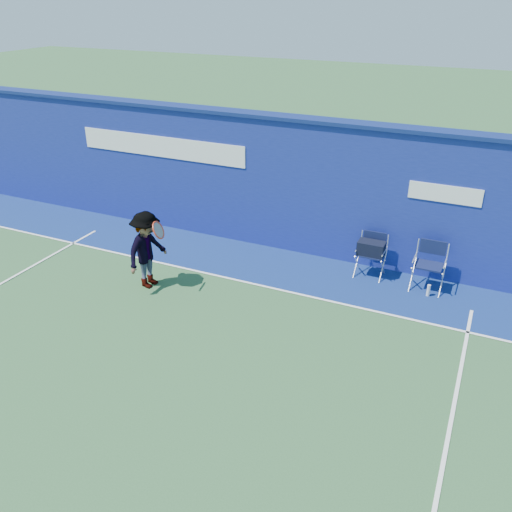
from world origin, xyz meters
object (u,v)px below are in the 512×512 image
at_px(directors_chair_left, 370,259).
at_px(water_bottle, 428,291).
at_px(directors_chair_right, 427,275).
at_px(tennis_player, 147,250).

xyz_separation_m(directors_chair_left, water_bottle, (1.28, -0.36, -0.26)).
bearing_deg(directors_chair_right, water_bottle, -73.06).
bearing_deg(water_bottle, directors_chair_left, 164.40).
bearing_deg(tennis_player, water_bottle, 20.06).
bearing_deg(directors_chair_left, tennis_player, -150.24).
bearing_deg(directors_chair_right, tennis_player, -156.90).
bearing_deg(directors_chair_left, directors_chair_right, -3.41).
bearing_deg(tennis_player, directors_chair_right, 23.10).
xyz_separation_m(directors_chair_right, water_bottle, (0.09, -0.29, -0.18)).
height_order(directors_chair_left, directors_chair_right, directors_chair_right).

